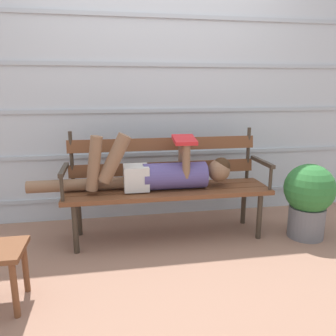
{
  "coord_description": "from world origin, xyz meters",
  "views": [
    {
      "loc": [
        -0.47,
        -2.53,
        1.25
      ],
      "look_at": [
        0.0,
        0.13,
        0.61
      ],
      "focal_mm": 35.94,
      "sensor_mm": 36.0,
      "label": 1
    }
  ],
  "objects": [
    {
      "name": "potted_plant",
      "position": [
        1.17,
        -0.08,
        0.36
      ],
      "size": [
        0.42,
        0.42,
        0.64
      ],
      "color": "slate",
      "rests_on": "ground"
    },
    {
      "name": "park_bench",
      "position": [
        0.0,
        0.2,
        0.48
      ],
      "size": [
        1.71,
        0.45,
        0.9
      ],
      "color": "brown",
      "rests_on": "ground"
    },
    {
      "name": "ground_plane",
      "position": [
        0.0,
        0.0,
        0.0
      ],
      "size": [
        12.0,
        12.0,
        0.0
      ],
      "primitive_type": "plane",
      "color": "#936B56"
    },
    {
      "name": "reclining_person",
      "position": [
        -0.09,
        0.13,
        0.57
      ],
      "size": [
        1.67,
        0.26,
        0.49
      ],
      "color": "#514784"
    },
    {
      "name": "house_siding",
      "position": [
        0.0,
        0.7,
        1.25
      ],
      "size": [
        5.19,
        0.08,
        2.51
      ],
      "color": "#B2BCC6",
      "rests_on": "ground"
    }
  ]
}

